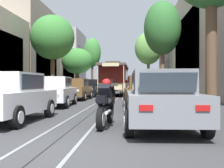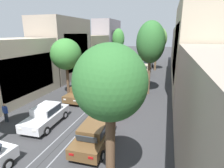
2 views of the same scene
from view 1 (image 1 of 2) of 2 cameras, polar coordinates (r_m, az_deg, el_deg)
The scene contains 25 objects.
ground_plane at distance 26.50m, azimuth 0.25°, elevation -2.50°, with size 160.00×160.00×0.00m, color #38383A.
trolley_track_rails at distance 29.81m, azimuth 0.63°, elevation -2.19°, with size 1.14×61.13×0.01m.
building_facade_left at distance 33.97m, azimuth -15.93°, elevation 4.88°, with size 5.89×52.83×10.38m.
building_facade_right at distance 33.17m, azimuth 17.90°, elevation 5.72°, with size 5.45×52.83×10.92m.
parked_car_white_near_left at distance 9.73m, azimuth -19.76°, elevation -2.44°, with size 2.13×4.42×1.58m.
parked_car_white_second_left at distance 15.54m, azimuth -11.44°, elevation -1.45°, with size 2.14×4.42×1.58m.
parked_car_brown_mid_left at distance 21.26m, azimuth -7.25°, elevation -1.01°, with size 2.06×4.39×1.58m.
parked_car_black_fourth_left at distance 26.55m, azimuth -4.67°, elevation -0.77°, with size 2.04×4.38×1.58m.
parked_car_white_fifth_left at distance 32.59m, azimuth -3.27°, elevation -0.59°, with size 2.11×4.41×1.58m.
parked_car_silver_sixth_left at distance 38.43m, azimuth -2.05°, elevation -0.47°, with size 2.12×4.41×1.58m.
parked_car_teal_far_left at distance 43.50m, azimuth -1.31°, elevation -0.39°, with size 2.12×4.41×1.58m.
parked_car_grey_near_right at distance 7.89m, azimuth 9.70°, elevation -3.04°, with size 2.06×4.39×1.58m.
parked_car_brown_second_right at distance 13.58m, azimuth 6.47°, elevation -1.68°, with size 2.14×4.42×1.58m.
parked_car_red_mid_right at distance 19.46m, azimuth 5.73°, elevation -1.12°, with size 2.03×4.37×1.58m.
parked_car_maroon_fourth_right at distance 25.33m, azimuth 5.21°, elevation -0.82°, with size 2.13×4.42×1.58m.
parked_car_teal_fifth_right at distance 30.84m, azimuth 5.27°, elevation -0.64°, with size 2.11×4.41×1.58m.
parked_car_beige_sixth_right at distance 36.89m, azimuth 5.03°, elevation -0.50°, with size 2.08×4.39×1.58m.
parked_car_grey_far_right at distance 41.99m, azimuth 4.81°, elevation -0.42°, with size 2.11×4.41×1.58m.
street_tree_kerb_left_second at distance 22.86m, azimuth -11.78°, elevation 9.05°, with size 3.39×3.40×6.51m.
street_tree_kerb_left_mid at distance 33.14m, azimuth -6.96°, elevation 4.51°, with size 3.61×2.90×5.25m.
street_tree_kerb_left_fourth at distance 43.38m, azimuth -3.98°, elevation 6.20°, with size 2.62×2.33×8.03m.
street_tree_kerb_right_second at distance 25.74m, azimuth 10.02°, elevation 10.88°, with size 3.21×3.24×8.42m.
street_tree_kerb_right_mid at distance 40.35m, azimuth 7.27°, elevation 7.02°, with size 3.77×3.21×8.35m.
cable_car_trolley at distance 29.05m, azimuth 0.55°, elevation 1.02°, with size 2.75×9.16×3.28m.
motorcycle_with_rider at distance 8.10m, azimuth -1.26°, elevation -4.03°, with size 0.60×1.99×1.37m.
Camera 1 is at (1.58, -5.18, 1.24)m, focal length 45.79 mm.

